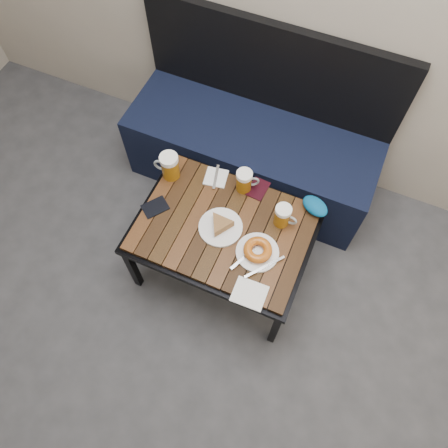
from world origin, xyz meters
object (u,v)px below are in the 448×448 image
at_px(cafe_table, 224,231).
at_px(passport_navy, 155,207).
at_px(passport_burgundy, 258,189).
at_px(bench, 253,148).
at_px(beer_mug_left, 169,166).
at_px(beer_mug_right, 283,216).
at_px(plate_bagel, 258,251).
at_px(plate_pie, 221,226).
at_px(knit_pouch, 315,206).
at_px(beer_mug_centre, 245,181).

height_order(cafe_table, passport_navy, passport_navy).
xyz_separation_m(passport_navy, passport_burgundy, (0.42, 0.30, -0.00)).
distance_m(bench, beer_mug_left, 0.60).
relative_size(beer_mug_right, plate_bagel, 0.51).
distance_m(beer_mug_right, plate_pie, 0.29).
distance_m(beer_mug_right, plate_bagel, 0.21).
bearing_deg(beer_mug_right, knit_pouch, 48.12).
height_order(beer_mug_right, knit_pouch, beer_mug_right).
height_order(beer_mug_left, plate_bagel, beer_mug_left).
relative_size(beer_mug_centre, plate_pie, 0.61).
height_order(beer_mug_centre, passport_navy, beer_mug_centre).
distance_m(plate_bagel, passport_burgundy, 0.35).
bearing_deg(knit_pouch, plate_bagel, -117.17).
bearing_deg(beer_mug_centre, cafe_table, -119.49).
relative_size(beer_mug_centre, knit_pouch, 0.93).
bearing_deg(beer_mug_right, beer_mug_centre, 156.82).
height_order(beer_mug_centre, knit_pouch, beer_mug_centre).
distance_m(beer_mug_centre, beer_mug_right, 0.26).
xyz_separation_m(bench, plate_bagel, (0.29, -0.70, 0.22)).
relative_size(cafe_table, passport_burgundy, 7.04).
xyz_separation_m(plate_pie, passport_burgundy, (0.08, 0.27, -0.02)).
distance_m(cafe_table, knit_pouch, 0.45).
distance_m(passport_navy, passport_burgundy, 0.51).
xyz_separation_m(bench, passport_burgundy, (0.16, -0.37, 0.20)).
bearing_deg(beer_mug_centre, passport_navy, -170.45).
xyz_separation_m(beer_mug_centre, plate_pie, (-0.02, -0.25, -0.04)).
xyz_separation_m(beer_mug_left, passport_burgundy, (0.43, 0.09, -0.07)).
height_order(cafe_table, knit_pouch, knit_pouch).
distance_m(cafe_table, beer_mug_right, 0.29).
relative_size(plate_bagel, passport_navy, 2.01).
xyz_separation_m(beer_mug_left, knit_pouch, (0.72, 0.09, -0.04)).
bearing_deg(beer_mug_left, plate_bagel, 151.60).
bearing_deg(beer_mug_right, passport_navy, -162.82).
relative_size(beer_mug_left, passport_burgundy, 1.23).
xyz_separation_m(beer_mug_centre, passport_navy, (-0.35, -0.27, -0.06)).
xyz_separation_m(bench, plate_pie, (0.08, -0.64, 0.22)).
bearing_deg(plate_pie, knit_pouch, 36.14).
bearing_deg(passport_burgundy, passport_navy, -140.51).
relative_size(bench, cafe_table, 1.67).
distance_m(bench, passport_burgundy, 0.45).
xyz_separation_m(beer_mug_left, plate_bagel, (0.56, -0.23, -0.05)).
xyz_separation_m(bench, passport_navy, (-0.25, -0.67, 0.20)).
relative_size(cafe_table, passport_navy, 7.03).
relative_size(passport_navy, passport_burgundy, 1.00).
relative_size(bench, passport_burgundy, 11.73).
relative_size(cafe_table, beer_mug_right, 6.82).
bearing_deg(plate_bagel, cafe_table, 161.55).
distance_m(beer_mug_right, passport_navy, 0.61).
bearing_deg(plate_bagel, plate_pie, 165.67).
bearing_deg(passport_burgundy, plate_pie, -102.79).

